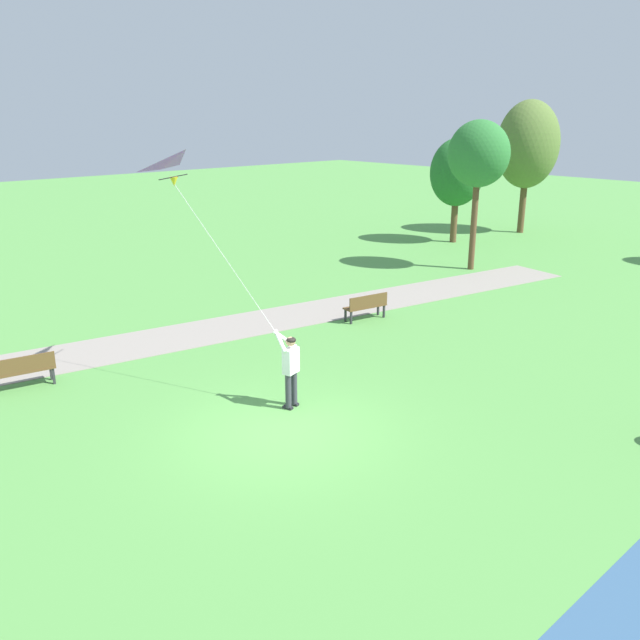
{
  "coord_description": "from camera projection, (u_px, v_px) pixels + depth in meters",
  "views": [
    {
      "loc": [
        9.89,
        -7.97,
        6.55
      ],
      "look_at": [
        -0.42,
        1.48,
        2.12
      ],
      "focal_mm": 36.82,
      "sensor_mm": 36.0,
      "label": 1
    }
  ],
  "objects": [
    {
      "name": "tree_lakeside_far",
      "position": [
        479.0,
        155.0,
        27.27
      ],
      "size": [
        2.64,
        2.4,
        6.29
      ],
      "color": "brown",
      "rests_on": "ground"
    },
    {
      "name": "flying_kite",
      "position": [
        186.0,
        170.0,
        15.26
      ],
      "size": [
        3.23,
        1.7,
        3.83
      ],
      "color": "purple"
    },
    {
      "name": "person_kite_flyer",
      "position": [
        290.0,
        365.0,
        14.97
      ],
      "size": [
        0.63,
        0.51,
        1.83
      ],
      "color": "#232328",
      "rests_on": "ground"
    },
    {
      "name": "walkway_path",
      "position": [
        190.0,
        335.0,
        20.21
      ],
      "size": [
        7.94,
        31.93,
        0.02
      ],
      "primitive_type": "cube",
      "rotation": [
        0.0,
        0.0,
        -0.18
      ],
      "color": "gray",
      "rests_on": "ground"
    },
    {
      "name": "tree_treeline_left",
      "position": [
        457.0,
        173.0,
        33.67
      ],
      "size": [
        2.71,
        2.85,
        5.35
      ],
      "color": "brown",
      "rests_on": "ground"
    },
    {
      "name": "park_bench_far_walkway",
      "position": [
        366.0,
        305.0,
        21.53
      ],
      "size": [
        0.69,
        1.55,
        0.88
      ],
      "color": "brown",
      "rests_on": "ground"
    },
    {
      "name": "ground_plane",
      "position": [
        282.0,
        432.0,
        14.06
      ],
      "size": [
        120.0,
        120.0,
        0.0
      ],
      "primitive_type": "plane",
      "color": "#569947"
    },
    {
      "name": "park_bench_near_walkway",
      "position": [
        23.0,
        369.0,
        16.16
      ],
      "size": [
        0.69,
        1.55,
        0.88
      ],
      "color": "brown",
      "rests_on": "ground"
    },
    {
      "name": "tree_horizon_far",
      "position": [
        528.0,
        145.0,
        36.07
      ],
      "size": [
        3.27,
        3.7,
        7.25
      ],
      "color": "brown",
      "rests_on": "ground"
    }
  ]
}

